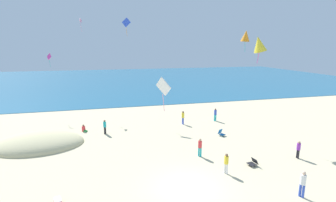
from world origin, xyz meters
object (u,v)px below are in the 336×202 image
beach_chair_far_left (221,133)px  cooler_box (58,201)px  person_6 (226,162)px  kite_magenta (49,57)px  person_7 (200,146)px  kite_pink (81,21)px  person_3 (183,117)px  beach_chair_mid_beach (253,162)px  person_4 (215,114)px  person_5 (298,148)px  kite_blue (126,23)px  person_0 (105,126)px  kite_orange (246,36)px  kite_white (163,87)px  kite_yellow (259,44)px  person_1 (84,129)px  person_2 (303,182)px

beach_chair_far_left → cooler_box: size_ratio=1.18×
person_6 → kite_magenta: 24.68m
person_7 → kite_pink: (-9.64, 18.37, 10.73)m
beach_chair_far_left → person_3: bearing=-174.8°
beach_chair_mid_beach → cooler_box: (-12.87, -1.35, -0.12)m
person_4 → kite_magenta: 21.07m
person_5 → kite_blue: bearing=131.4°
person_0 → person_3: bearing=40.1°
kite_orange → person_3: bearing=141.5°
kite_white → kite_yellow: size_ratio=1.01×
person_1 → person_2: size_ratio=0.46×
beach_chair_far_left → kite_yellow: 10.33m
kite_orange → cooler_box: bearing=-152.5°
kite_blue → kite_pink: 6.79m
person_4 → person_7: (-5.14, -8.49, -0.01)m
beach_chair_far_left → person_1: bearing=-133.7°
kite_blue → beach_chair_far_left: bearing=-53.6°
person_1 → person_3: 10.43m
beach_chair_far_left → kite_blue: bearing=-168.2°
cooler_box → person_4: size_ratio=0.43×
kite_orange → beach_chair_mid_beach: bearing=-112.2°
kite_yellow → person_6: bearing=-163.8°
person_3 → person_6: size_ratio=1.04×
person_1 → person_6: person_6 is taller
person_1 → person_6: bearing=-5.2°
person_0 → kite_pink: bearing=134.5°
person_7 → person_3: bearing=-140.4°
person_6 → person_1: bearing=-74.7°
person_2 → kite_yellow: size_ratio=0.87×
person_1 → kite_blue: size_ratio=0.33×
kite_pink → person_2: bearing=-61.7°
cooler_box → kite_magenta: size_ratio=0.39×
person_1 → kite_yellow: 18.18m
person_3 → kite_pink: (-10.81, 10.17, 10.71)m
kite_pink → kite_orange: size_ratio=0.87×
person_6 → kite_blue: (-4.87, 17.37, 10.34)m
person_4 → beach_chair_far_left: bearing=155.4°
kite_pink → kite_orange: bearing=-41.9°
person_3 → kite_orange: (4.77, -3.79, 8.48)m
person_5 → kite_yellow: bearing=-170.4°
kite_magenta → kite_orange: 22.79m
person_5 → kite_magenta: size_ratio=0.86×
beach_chair_far_left → person_6: bearing=-47.9°
kite_pink → kite_magenta: kite_pink is taller
person_0 → person_6: 12.75m
person_3 → kite_yellow: 13.14m
person_3 → kite_pink: kite_pink is taller
person_7 → kite_magenta: 22.00m
beach_chair_far_left → kite_yellow: size_ratio=0.41×
beach_chair_mid_beach → person_4: 11.05m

